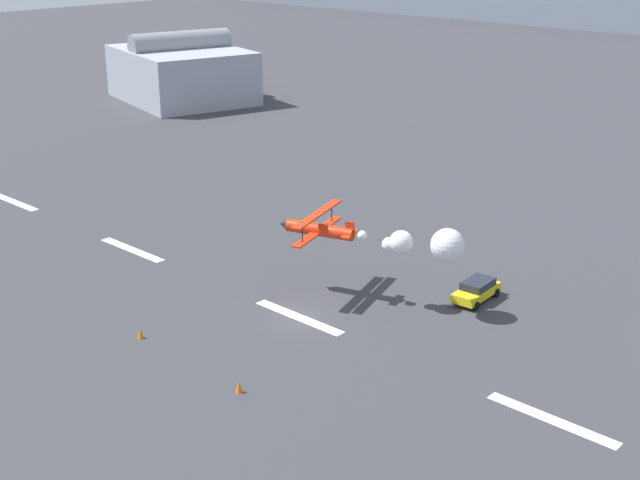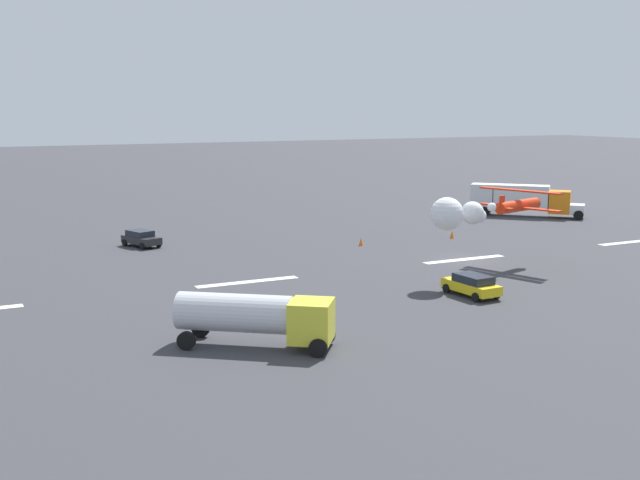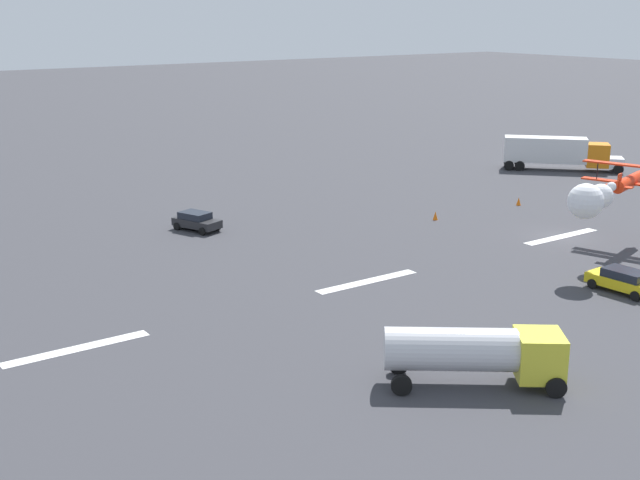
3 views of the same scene
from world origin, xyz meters
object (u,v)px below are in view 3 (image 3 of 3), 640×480
(stunt_biplane_red, at_px, (602,194))
(airport_staff_sedan, at_px, (623,280))
(fuel_tanker_truck, at_px, (476,352))
(traffic_cone_near, at_px, (519,201))
(traffic_cone_far, at_px, (435,216))
(semi_truck_orange, at_px, (558,152))
(followme_car_yellow, at_px, (196,221))

(stunt_biplane_red, distance_m, airport_staff_sedan, 7.35)
(fuel_tanker_truck, height_order, airport_staff_sedan, fuel_tanker_truck)
(traffic_cone_near, relative_size, traffic_cone_far, 1.00)
(stunt_biplane_red, height_order, airport_staff_sedan, stunt_biplane_red)
(stunt_biplane_red, xyz_separation_m, fuel_tanker_truck, (21.25, 9.08, -3.41))
(semi_truck_orange, xyz_separation_m, fuel_tanker_truck, (47.93, 34.51, -0.37))
(stunt_biplane_red, bearing_deg, traffic_cone_far, -88.40)
(followme_car_yellow, bearing_deg, airport_staff_sedan, 117.44)
(fuel_tanker_truck, relative_size, traffic_cone_near, 11.01)
(semi_truck_orange, relative_size, followme_car_yellow, 2.56)
(stunt_biplane_red, relative_size, fuel_tanker_truck, 1.66)
(fuel_tanker_truck, relative_size, airport_staff_sedan, 1.84)
(stunt_biplane_red, height_order, traffic_cone_far, stunt_biplane_red)
(stunt_biplane_red, distance_m, traffic_cone_near, 19.23)
(airport_staff_sedan, bearing_deg, stunt_biplane_red, -126.97)
(airport_staff_sedan, xyz_separation_m, traffic_cone_far, (-3.11, -20.97, -0.44))
(followme_car_yellow, height_order, traffic_cone_far, followme_car_yellow)
(fuel_tanker_truck, height_order, traffic_cone_near, fuel_tanker_truck)
(airport_staff_sedan, bearing_deg, followme_car_yellow, -62.56)
(stunt_biplane_red, relative_size, traffic_cone_far, 18.29)
(semi_truck_orange, relative_size, traffic_cone_far, 15.09)
(fuel_tanker_truck, bearing_deg, airport_staff_sedan, -166.20)
(followme_car_yellow, relative_size, traffic_cone_far, 5.89)
(fuel_tanker_truck, relative_size, followme_car_yellow, 1.87)
(semi_truck_orange, bearing_deg, stunt_biplane_red, 43.63)
(airport_staff_sedan, height_order, traffic_cone_near, airport_staff_sedan)
(semi_truck_orange, xyz_separation_m, traffic_cone_far, (27.14, 9.20, -1.73))
(followme_car_yellow, height_order, airport_staff_sedan, same)
(airport_staff_sedan, distance_m, traffic_cone_far, 21.20)
(semi_truck_orange, distance_m, traffic_cone_far, 28.71)
(semi_truck_orange, xyz_separation_m, airport_staff_sedan, (30.25, 30.17, -1.29))
(semi_truck_orange, bearing_deg, airport_staff_sedan, 44.93)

